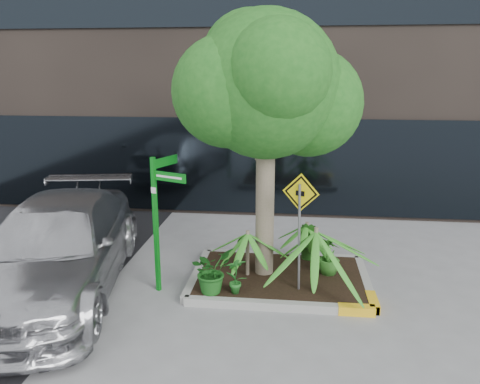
# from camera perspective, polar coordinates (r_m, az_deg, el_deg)

# --- Properties ---
(ground) EXTENTS (80.00, 80.00, 0.00)m
(ground) POSITION_cam_1_polar(r_m,az_deg,el_deg) (8.86, 3.48, -11.62)
(ground) COLOR gray
(ground) RESTS_ON ground
(planter) EXTENTS (3.35, 2.36, 0.15)m
(planter) POSITION_cam_1_polar(r_m,az_deg,el_deg) (9.06, 5.07, -10.34)
(planter) COLOR #9E9E99
(planter) RESTS_ON ground
(tree) EXTENTS (3.34, 2.97, 5.02)m
(tree) POSITION_cam_1_polar(r_m,az_deg,el_deg) (8.38, 3.25, 12.87)
(tree) COLOR gray
(tree) RESTS_ON ground
(palm_front) EXTENTS (1.33, 1.33, 1.48)m
(palm_front) POSITION_cam_1_polar(r_m,az_deg,el_deg) (8.08, 9.28, -4.79)
(palm_front) COLOR gray
(palm_front) RESTS_ON ground
(palm_left) EXTENTS (0.99, 0.99, 1.10)m
(palm_left) POSITION_cam_1_polar(r_m,az_deg,el_deg) (8.72, 0.94, -5.08)
(palm_left) COLOR gray
(palm_left) RESTS_ON ground
(palm_back) EXTENTS (0.91, 0.91, 1.01)m
(palm_back) POSITION_cam_1_polar(r_m,az_deg,el_deg) (9.53, 8.17, -3.98)
(palm_back) COLOR gray
(palm_back) RESTS_ON ground
(parked_car) EXTENTS (3.27, 5.94, 1.63)m
(parked_car) POSITION_cam_1_polar(r_m,az_deg,el_deg) (9.11, -21.39, -6.33)
(parked_car) COLOR #BBBBC0
(parked_car) RESTS_ON ground
(shrub_a) EXTENTS (0.99, 0.99, 0.79)m
(shrub_a) POSITION_cam_1_polar(r_m,az_deg,el_deg) (8.23, -3.53, -9.54)
(shrub_a) COLOR #185317
(shrub_a) RESTS_ON planter
(shrub_b) EXTENTS (0.57, 0.57, 0.72)m
(shrub_b) POSITION_cam_1_polar(r_m,az_deg,el_deg) (9.09, 10.79, -7.64)
(shrub_b) COLOR #2E7021
(shrub_b) RESTS_ON planter
(shrub_c) EXTENTS (0.47, 0.47, 0.67)m
(shrub_c) POSITION_cam_1_polar(r_m,az_deg,el_deg) (8.20, -0.51, -10.09)
(shrub_c) COLOR #206922
(shrub_c) RESTS_ON planter
(shrub_d) EXTENTS (0.63, 0.63, 0.82)m
(shrub_d) POSITION_cam_1_polar(r_m,az_deg,el_deg) (9.66, 8.49, -5.88)
(shrub_d) COLOR #235919
(shrub_d) RESTS_ON planter
(street_sign_post) EXTENTS (0.68, 0.90, 2.48)m
(street_sign_post) POSITION_cam_1_polar(r_m,az_deg,el_deg) (8.36, -9.85, -2.16)
(street_sign_post) COLOR #0B7E18
(street_sign_post) RESTS_ON ground
(cattle_sign) EXTENTS (0.61, 0.26, 2.11)m
(cattle_sign) POSITION_cam_1_polar(r_m,az_deg,el_deg) (7.95, 7.33, -2.57)
(cattle_sign) COLOR slate
(cattle_sign) RESTS_ON ground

